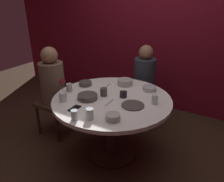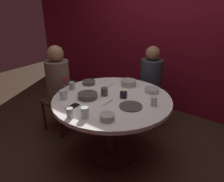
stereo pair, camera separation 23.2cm
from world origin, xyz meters
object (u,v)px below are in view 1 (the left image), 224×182
object	(u,v)px
seated_diner_left	(53,83)
cup_near_candle	(104,92)
candle_holder	(123,94)
bowl_sauce_side	(88,97)
bowl_serving_large	(149,88)
cup_center_front	(74,115)
dining_table	(112,110)
cell_phone	(75,108)
cup_by_left_diner	(155,99)
wine_glass	(63,84)
cup_far_edge	(69,88)
seated_diner_back	(145,75)
cup_by_right_diner	(90,114)
dinner_plate	(133,105)
bowl_salad_center	(113,117)
bowl_rice_portion	(125,82)
bowl_small_white	(85,83)
cup_beside_wine	(63,97)

from	to	relation	value
seated_diner_left	cup_near_candle	bearing A→B (deg)	-0.20
candle_holder	bowl_sauce_side	world-z (taller)	candle_holder
bowl_serving_large	cup_center_front	bearing A→B (deg)	-109.33
candle_holder	cup_near_candle	distance (m)	0.22
dining_table	seated_diner_left	distance (m)	0.89
cell_phone	cup_by_left_diner	world-z (taller)	cup_by_left_diner
candle_holder	wine_glass	size ratio (longest dim) A/B	0.50
cup_center_front	cell_phone	bearing A→B (deg)	129.91
candle_holder	cup_far_edge	bearing A→B (deg)	-164.61
seated_diner_back	cup_near_candle	distance (m)	0.94
cell_phone	cup_center_front	bearing A→B (deg)	-52.60
seated_diner_left	cup_by_right_diner	world-z (taller)	seated_diner_left
dinner_plate	cup_by_left_diner	size ratio (longest dim) A/B	2.38
wine_glass	dinner_plate	xyz separation A→B (m)	(0.78, 0.15, -0.12)
seated_diner_left	bowl_salad_center	world-z (taller)	seated_diner_left
cup_center_front	bowl_rice_portion	bearing A→B (deg)	89.38
dining_table	cup_far_edge	bearing A→B (deg)	-169.69
cell_phone	bowl_small_white	bearing A→B (deg)	114.28
cup_beside_wine	cup_by_right_diner	bearing A→B (deg)	-18.29
dining_table	cup_near_candle	world-z (taller)	cup_near_candle
cup_beside_wine	wine_glass	bearing A→B (deg)	131.12
wine_glass	cup_far_edge	size ratio (longest dim) A/B	1.93
seated_diner_back	cup_far_edge	xyz separation A→B (m)	(-0.52, -1.02, 0.07)
bowl_small_white	cup_by_left_diner	distance (m)	0.92
candle_holder	cup_center_front	xyz separation A→B (m)	(-0.16, -0.64, 0.01)
seated_diner_left	seated_diner_back	size ratio (longest dim) A/B	1.05
bowl_small_white	cup_near_candle	bearing A→B (deg)	-22.11
bowl_sauce_side	candle_holder	bearing A→B (deg)	37.28
bowl_serving_large	cup_by_right_diner	bearing A→B (deg)	-104.45
seated_diner_back	wine_glass	bearing A→B (deg)	-23.95
bowl_salad_center	bowl_rice_portion	world-z (taller)	bowl_rice_portion
dinner_plate	bowl_salad_center	xyz separation A→B (m)	(-0.04, -0.34, 0.02)
bowl_small_white	cup_far_edge	xyz separation A→B (m)	(-0.05, -0.24, 0.02)
bowl_rice_portion	cup_far_edge	distance (m)	0.68
candle_holder	bowl_serving_large	size ratio (longest dim) A/B	0.56
bowl_rice_portion	wine_glass	bearing A→B (deg)	-126.73
candle_holder	cup_beside_wine	size ratio (longest dim) A/B	0.87
cup_beside_wine	bowl_salad_center	bearing A→B (deg)	-5.48
bowl_salad_center	cell_phone	bearing A→B (deg)	-178.74
bowl_rice_portion	cup_center_front	xyz separation A→B (m)	(-0.01, -0.96, 0.01)
dinner_plate	cup_by_left_diner	world-z (taller)	cup_by_left_diner
bowl_rice_portion	cup_far_edge	xyz separation A→B (m)	(-0.47, -0.50, 0.01)
bowl_serving_large	candle_holder	bearing A→B (deg)	-119.30
cup_beside_wine	cup_far_edge	bearing A→B (deg)	116.61
seated_diner_back	cup_beside_wine	world-z (taller)	seated_diner_back
candle_holder	cup_by_left_diner	world-z (taller)	cup_by_left_diner
cup_far_edge	cup_near_candle	bearing A→B (deg)	12.53
dinner_plate	cup_center_front	size ratio (longest dim) A/B	2.46
dinner_plate	cup_beside_wine	xyz separation A→B (m)	(-0.67, -0.27, 0.04)
bowl_salad_center	bowl_rice_portion	xyz separation A→B (m)	(-0.29, 0.80, 0.01)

